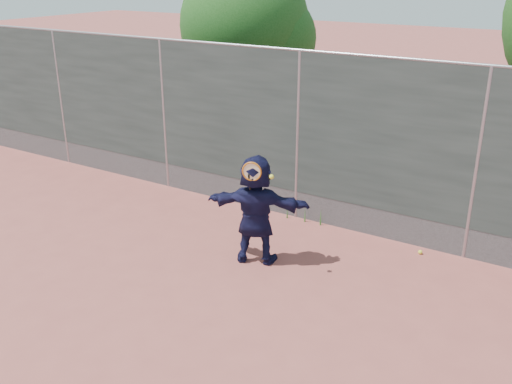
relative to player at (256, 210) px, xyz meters
The scene contains 7 objects.
ground 1.92m from the player, 98.17° to the right, with size 80.00×80.00×0.00m, color #9E4C42.
player is the anchor object (origin of this frame).
ball_ground 2.76m from the player, 35.53° to the left, with size 0.07×0.07×0.07m, color yellow.
fence 1.96m from the player, 97.72° to the left, with size 20.00×0.06×3.03m.
swing_action 0.70m from the player, 67.88° to the right, with size 0.54×0.17×0.51m.
tree_left 6.12m from the player, 122.51° to the left, with size 3.15×3.00×4.53m.
weed_clump 1.83m from the player, 88.28° to the left, with size 0.68×0.07×0.30m.
Camera 1 is at (4.36, -5.06, 4.30)m, focal length 40.00 mm.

